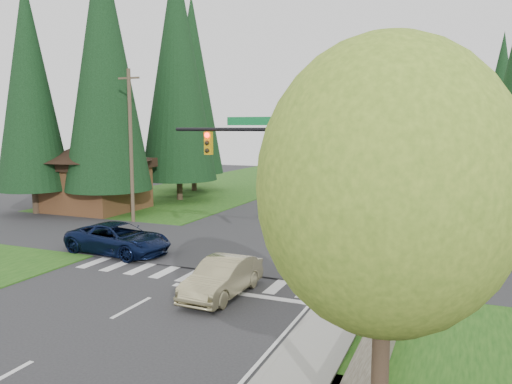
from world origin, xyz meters
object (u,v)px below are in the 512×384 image
Objects in this scene: suv_navy at (119,239)px; parked_car_d at (406,184)px; sedan_champagne at (222,277)px; parked_car_e at (408,176)px; parked_car_b at (399,192)px; parked_car_c at (386,190)px; parked_car_a at (384,209)px.

suv_navy is 32.77m from parked_car_d.
parked_car_e reaches higher than sedan_champagne.
parked_car_e is (2.38, 42.81, 0.02)m from sedan_champagne.
sedan_champagne is 34.77m from parked_car_d.
suv_navy reaches higher than parked_car_e.
sedan_champagne is 27.58m from parked_car_b.
parked_car_b is at bearing -90.76° from parked_car_e.
parked_car_b reaches higher than parked_car_d.
parked_car_b is (10.80, 23.75, 0.01)m from suv_navy.
suv_navy reaches higher than parked_car_d.
parked_car_c is 1.11× the size of parked_car_d.
parked_car_c is (9.40, 25.55, -0.07)m from suv_navy.
parked_car_d is at bearing 86.65° from sedan_champagne.
sedan_champagne is at bearing -92.61° from parked_car_b.
parked_car_e reaches higher than parked_car_c.
parked_car_e is at bearing -8.89° from suv_navy.
sedan_champagne is 1.12× the size of parked_car_d.
sedan_champagne is 18.81m from parked_car_a.
sedan_champagne reaches higher than parked_car_c.
parked_car_d is at bearing -13.51° from suv_navy.
sedan_champagne is at bearing -110.26° from suv_navy.
parked_car_c is at bearing -14.82° from suv_navy.
parked_car_d is (10.61, 31.00, -0.11)m from suv_navy.
parked_car_c is 0.85× the size of parked_car_e.
parked_car_e is at bearing 97.20° from parked_car_b.
parked_car_a reaches higher than parked_car_d.
parked_car_a is 0.93× the size of parked_car_c.
suv_navy is (-7.59, 3.64, 0.06)m from sedan_champagne.
parked_car_a is 8.87m from parked_car_b.
suv_navy is at bearing -103.12° from parked_car_c.
parked_car_b is at bearing -19.07° from suv_navy.
parked_car_b reaches higher than parked_car_a.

